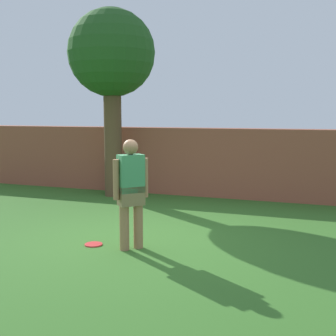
# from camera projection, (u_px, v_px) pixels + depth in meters

# --- Properties ---
(ground_plane) EXTENTS (40.00, 40.00, 0.00)m
(ground_plane) POSITION_uv_depth(u_px,v_px,m) (138.00, 239.00, 7.00)
(ground_plane) COLOR #336623
(brick_wall) EXTENTS (12.63, 0.50, 1.63)m
(brick_wall) POSITION_uv_depth(u_px,v_px,m) (148.00, 160.00, 11.17)
(brick_wall) COLOR brown
(brick_wall) RESTS_ON ground
(tree) EXTENTS (2.04, 2.04, 4.41)m
(tree) POSITION_uv_depth(u_px,v_px,m) (112.00, 58.00, 10.31)
(tree) COLOR brown
(tree) RESTS_ON ground
(person) EXTENTS (0.41, 0.42, 1.62)m
(person) POSITION_uv_depth(u_px,v_px,m) (131.00, 189.00, 6.40)
(person) COLOR #9E704C
(person) RESTS_ON ground
(frisbee_red) EXTENTS (0.27, 0.27, 0.02)m
(frisbee_red) POSITION_uv_depth(u_px,v_px,m) (94.00, 244.00, 6.71)
(frisbee_red) COLOR red
(frisbee_red) RESTS_ON ground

